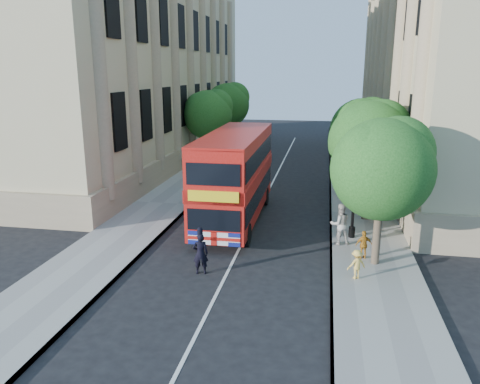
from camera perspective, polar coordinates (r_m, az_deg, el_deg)
The scene contains 17 objects.
ground at distance 17.68m, azimuth -2.41°, elevation -11.44°, with size 120.00×120.00×0.00m, color black.
pavement_right at distance 26.69m, azimuth 14.64°, elevation -2.63°, with size 3.50×80.00×0.12m, color gray.
pavement_left at distance 28.20m, azimuth -9.32°, elevation -1.42°, with size 3.50×80.00×0.12m, color gray.
building_right at distance 40.78m, azimuth 25.88°, elevation 14.97°, with size 12.00×38.00×18.00m, color tan.
building_left at distance 43.15m, azimuth -13.86°, elevation 15.87°, with size 12.00×38.00×18.00m, color tan.
tree_right_near at distance 18.96m, azimuth 17.10°, elevation 3.30°, with size 4.00×4.00×6.08m.
tree_right_mid at distance 24.83m, azimuth 15.65°, elevation 6.41°, with size 4.20×4.20×6.37m.
tree_right_far at distance 30.78m, azimuth 14.71°, elevation 7.72°, with size 4.00×4.00×6.15m.
tree_left_far at distance 38.84m, azimuth -3.87°, elevation 9.70°, with size 4.00×4.00×6.30m.
tree_left_back at distance 46.59m, azimuth -1.42°, elevation 10.87°, with size 4.20×4.20×6.65m.
lamp_post at distance 22.14m, azimuth 13.79°, elevation 0.48°, with size 0.32×0.32×5.16m.
double_decker_bus at distance 24.28m, azimuth -0.58°, elevation 2.19°, with size 2.71×9.95×4.58m.
box_van at distance 27.32m, azimuth -2.25°, elevation 1.42°, with size 2.43×5.53×3.11m.
police_constable at distance 18.45m, azimuth -4.84°, elevation -7.50°, with size 0.61×0.40×1.66m, color black.
woman_pedestrian at distance 21.53m, azimuth 12.10°, elevation -3.84°, with size 0.92×0.71×1.89m, color beige.
child_a at distance 20.25m, azimuth 14.85°, elevation -6.23°, with size 0.71×0.29×1.21m, color #C58122.
child_b at distance 18.33m, azimuth 14.03°, elevation -8.54°, with size 0.73×0.42×1.14m, color #F5C653.
Camera 1 is at (3.60, -15.47, 7.77)m, focal length 35.00 mm.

